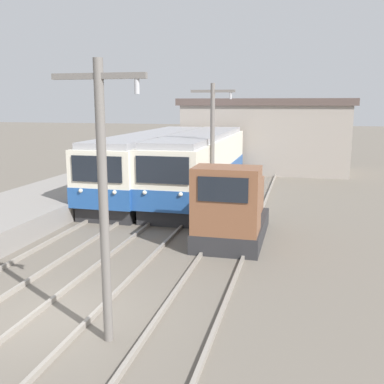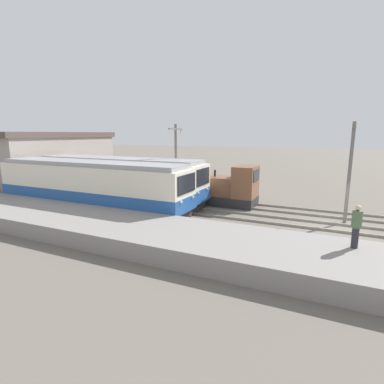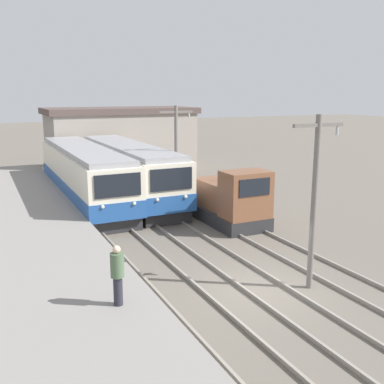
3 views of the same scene
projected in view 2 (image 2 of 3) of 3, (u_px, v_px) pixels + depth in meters
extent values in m
plane|color=#665E54|center=(334.00, 229.00, 16.94)|extent=(200.00, 200.00, 0.00)
cube|color=gray|center=(335.00, 265.00, 11.31)|extent=(4.50, 54.00, 0.87)
cube|color=gray|center=(334.00, 248.00, 13.98)|extent=(0.10, 60.00, 0.14)
cube|color=gray|center=(334.00, 238.00, 15.26)|extent=(0.10, 60.00, 0.14)
cube|color=gray|center=(334.00, 231.00, 16.47)|extent=(0.10, 60.00, 0.14)
cube|color=gray|center=(334.00, 224.00, 17.75)|extent=(0.10, 60.00, 0.14)
cube|color=gray|center=(334.00, 217.00, 19.13)|extent=(0.10, 60.00, 0.14)
cube|color=gray|center=(334.00, 212.00, 20.41)|extent=(0.10, 60.00, 0.14)
cube|color=#28282B|center=(92.00, 206.00, 21.03)|extent=(2.58, 14.26, 0.70)
cube|color=silver|center=(90.00, 183.00, 20.73)|extent=(2.80, 14.86, 2.50)
cube|color=#235199|center=(91.00, 194.00, 20.88)|extent=(2.84, 14.90, 0.90)
cube|color=black|center=(187.00, 184.00, 17.52)|extent=(2.24, 0.06, 1.10)
sphere|color=silver|center=(181.00, 202.00, 17.01)|extent=(0.18, 0.18, 0.18)
sphere|color=silver|center=(193.00, 197.00, 18.38)|extent=(0.18, 0.18, 0.18)
cube|color=#939399|center=(89.00, 163.00, 20.46)|extent=(2.46, 14.26, 0.28)
cube|color=#28282B|center=(119.00, 198.00, 23.46)|extent=(2.58, 13.64, 0.70)
cube|color=silver|center=(118.00, 178.00, 23.15)|extent=(2.80, 14.21, 2.54)
cube|color=#235199|center=(118.00, 188.00, 23.31)|extent=(2.84, 14.25, 0.91)
cube|color=black|center=(203.00, 177.00, 20.08)|extent=(2.24, 0.06, 1.12)
sphere|color=silver|center=(198.00, 193.00, 19.57)|extent=(0.18, 0.18, 0.18)
sphere|color=silver|center=(207.00, 189.00, 20.94)|extent=(0.18, 0.18, 0.18)
cube|color=#939399|center=(117.00, 159.00, 22.88)|extent=(2.46, 13.64, 0.28)
cube|color=#28282B|center=(224.00, 200.00, 22.94)|extent=(2.40, 4.82, 0.70)
cube|color=brown|center=(245.00, 182.00, 21.97)|extent=(2.28, 1.54, 2.30)
cube|color=black|center=(256.00, 176.00, 21.54)|extent=(1.68, 0.04, 0.83)
cube|color=brown|center=(215.00, 185.00, 23.06)|extent=(1.92, 3.18, 1.40)
cylinder|color=black|center=(215.00, 173.00, 22.88)|extent=(0.16, 0.16, 0.50)
cylinder|color=slate|center=(349.00, 174.00, 17.64)|extent=(0.20, 0.20, 6.01)
cube|color=slate|center=(354.00, 128.00, 17.13)|extent=(2.00, 0.12, 0.12)
cylinder|color=#B2B2B7|center=(353.00, 131.00, 17.88)|extent=(0.10, 0.10, 0.30)
cylinder|color=slate|center=(176.00, 165.00, 22.49)|extent=(0.20, 0.20, 6.01)
cube|color=slate|center=(176.00, 129.00, 21.98)|extent=(2.00, 0.12, 0.12)
cylinder|color=#B2B2B7|center=(181.00, 132.00, 22.73)|extent=(0.10, 0.10, 0.30)
cylinder|color=#282833|center=(355.00, 238.00, 11.83)|extent=(0.26, 0.26, 0.84)
cylinder|color=#4C6647|center=(357.00, 219.00, 11.68)|extent=(0.38, 0.38, 0.69)
sphere|color=beige|center=(358.00, 208.00, 11.59)|extent=(0.22, 0.22, 0.22)
cube|color=gray|center=(50.00, 163.00, 29.90)|extent=(12.00, 6.00, 4.97)
cube|color=#51423D|center=(47.00, 135.00, 29.38)|extent=(12.60, 6.30, 0.50)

